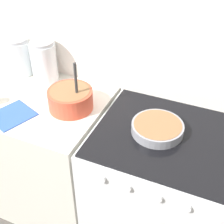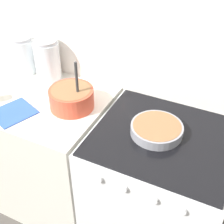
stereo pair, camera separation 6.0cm
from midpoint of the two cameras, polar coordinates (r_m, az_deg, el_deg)
name	(u,v)px [view 1 (the left image)]	position (r m, az deg, el deg)	size (l,w,h in m)	color
wall_back	(122,42)	(1.89, 0.99, 12.73)	(4.59, 0.05, 2.40)	white
countertop_cabinet	(48,153)	(2.23, -12.46, -7.41)	(0.80, 0.67, 0.90)	silver
stove	(157,190)	(1.98, 7.37, -13.92)	(0.75, 0.69, 0.90)	silver
mixing_bowl	(70,98)	(1.81, -8.54, 2.53)	(0.26, 0.26, 0.30)	#D84C33
baking_pan	(157,128)	(1.65, 7.29, -2.91)	(0.27, 0.27, 0.05)	gray
storage_jar_left	(20,59)	(2.21, -17.26, 9.20)	(0.15, 0.15, 0.25)	silver
storage_jar_middle	(44,64)	(2.09, -13.07, 8.59)	(0.17, 0.17, 0.27)	silver
recipe_page	(12,115)	(1.86, -18.69, -0.55)	(0.27, 0.28, 0.01)	#3359B2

